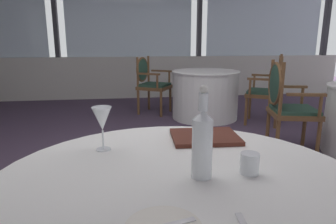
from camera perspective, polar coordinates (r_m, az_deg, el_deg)
ground_plane at (r=2.73m, az=-4.63°, el=-12.56°), size 13.48×13.48×0.00m
window_wall_far at (r=6.34m, az=-7.10°, el=12.39°), size 9.14×0.14×2.70m
water_bottle at (r=1.04m, az=6.46°, el=-5.58°), size 0.07×0.07×0.32m
wine_glass at (r=1.31m, az=-12.29°, el=-1.39°), size 0.09×0.09×0.19m
water_tumbler at (r=1.13m, az=15.08°, el=-9.30°), size 0.07×0.07×0.08m
menu_book at (r=1.47m, az=6.94°, el=-4.65°), size 0.32×0.26×0.02m
background_table_0 at (r=4.71m, az=6.98°, el=3.26°), size 1.03×1.03×0.73m
dining_chair_0_0 at (r=4.54m, az=18.74°, el=4.85°), size 0.63×0.65×0.99m
dining_chair_0_1 at (r=5.00m, az=-3.45°, el=5.97°), size 0.63×0.65×0.92m
dining_chair_2_1 at (r=3.39m, az=21.22°, el=1.97°), size 0.55×0.60×0.99m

